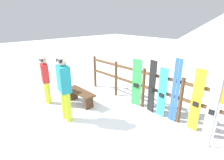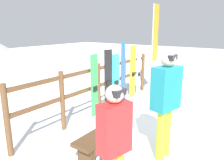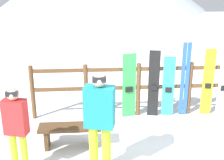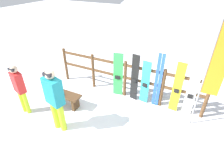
{
  "view_description": "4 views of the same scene",
  "coord_description": "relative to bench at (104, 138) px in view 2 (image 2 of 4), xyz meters",
  "views": [
    {
      "loc": [
        2.96,
        -2.43,
        2.67
      ],
      "look_at": [
        -0.39,
        0.73,
        1.03
      ],
      "focal_mm": 28.0,
      "sensor_mm": 36.0,
      "label": 1
    },
    {
      "loc": [
        -4.13,
        -1.62,
        2.13
      ],
      "look_at": [
        -0.46,
        0.96,
        1.04
      ],
      "focal_mm": 35.0,
      "sensor_mm": 36.0,
      "label": 2
    },
    {
      "loc": [
        -1.08,
        -4.94,
        3.26
      ],
      "look_at": [
        -0.66,
        1.06,
        1.12
      ],
      "focal_mm": 50.0,
      "sensor_mm": 36.0,
      "label": 3
    },
    {
      "loc": [
        1.75,
        -2.83,
        3.57
      ],
      "look_at": [
        -0.18,
        1.11,
        0.87
      ],
      "focal_mm": 28.0,
      "sensor_mm": 36.0,
      "label": 4
    }
  ],
  "objects": [
    {
      "name": "ground_plane",
      "position": [
        1.51,
        -0.39,
        -0.33
      ],
      "size": [
        40.0,
        40.0,
        0.0
      ],
      "primitive_type": "plane",
      "color": "white"
    },
    {
      "name": "fence",
      "position": [
        1.51,
        1.31,
        0.41
      ],
      "size": [
        4.92,
        0.1,
        1.26
      ],
      "color": "brown",
      "rests_on": "ground"
    },
    {
      "name": "snowboard_cyan",
      "position": [
        2.19,
        1.25,
        0.38
      ],
      "size": [
        0.27,
        0.08,
        1.43
      ],
      "color": "#2DBFCC",
      "rests_on": "ground"
    },
    {
      "name": "ski_pair_blue",
      "position": [
        2.57,
        1.26,
        0.54
      ],
      "size": [
        0.19,
        0.02,
        1.74
      ],
      "color": "blue",
      "rests_on": "ground"
    },
    {
      "name": "snowboard_yellow",
      "position": [
        3.11,
        1.25,
        0.46
      ],
      "size": [
        0.25,
        0.07,
        1.59
      ],
      "color": "yellow",
      "rests_on": "ground"
    },
    {
      "name": "snowboard_black_stripe",
      "position": [
        1.85,
        1.25,
        0.45
      ],
      "size": [
        0.25,
        0.09,
        1.58
      ],
      "color": "black",
      "rests_on": "ground"
    },
    {
      "name": "person_red",
      "position": [
        -0.79,
        -0.76,
        0.57
      ],
      "size": [
        0.41,
        0.29,
        1.54
      ],
      "color": "#B7D826",
      "rests_on": "ground"
    },
    {
      "name": "rental_flag",
      "position": [
        3.78,
        0.89,
        1.41
      ],
      "size": [
        0.4,
        0.04,
        2.81
      ],
      "color": "#99999E",
      "rests_on": "ground"
    },
    {
      "name": "snowboard_white",
      "position": [
        3.5,
        1.25,
        0.39
      ],
      "size": [
        0.26,
        0.07,
        1.45
      ],
      "color": "white",
      "rests_on": "ground"
    },
    {
      "name": "snowboard_green",
      "position": [
        1.28,
        1.25,
        0.42
      ],
      "size": [
        0.31,
        0.1,
        1.51
      ],
      "color": "green",
      "rests_on": "ground"
    },
    {
      "name": "bench",
      "position": [
        0.0,
        0.0,
        0.0
      ],
      "size": [
        1.19,
        0.36,
        0.46
      ],
      "color": "#4C331E",
      "rests_on": "ground"
    },
    {
      "name": "person_teal",
      "position": [
        0.55,
        -0.82,
        0.7
      ],
      "size": [
        0.52,
        0.37,
        1.78
      ],
      "color": "#B7D826",
      "rests_on": "ground"
    }
  ]
}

